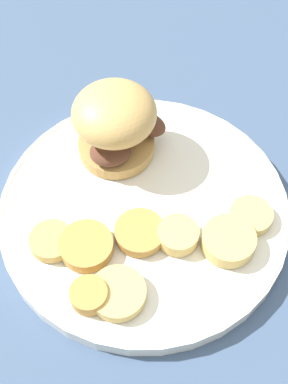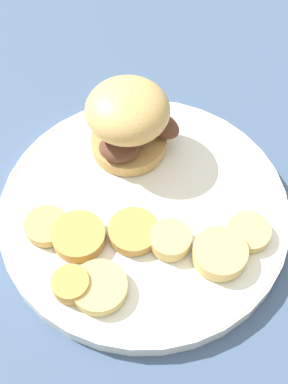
{
  "view_description": "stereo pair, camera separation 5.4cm",
  "coord_description": "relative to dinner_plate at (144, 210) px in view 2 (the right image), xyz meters",
  "views": [
    {
      "loc": [
        0.03,
        0.3,
        0.5
      ],
      "look_at": [
        0.0,
        0.0,
        0.05
      ],
      "focal_mm": 50.0,
      "sensor_mm": 36.0,
      "label": 1
    },
    {
      "loc": [
        -0.02,
        0.3,
        0.5
      ],
      "look_at": [
        0.0,
        0.0,
        0.05
      ],
      "focal_mm": 50.0,
      "sensor_mm": 36.0,
      "label": 2
    }
  ],
  "objects": [
    {
      "name": "ground_plane",
      "position": [
        0.0,
        0.0,
        -0.01
      ],
      "size": [
        4.0,
        4.0,
        0.0
      ],
      "primitive_type": "plane",
      "color": "#3D5170"
    },
    {
      "name": "dinner_plate",
      "position": [
        0.0,
        0.0,
        0.0
      ],
      "size": [
        0.31,
        0.31,
        0.02
      ],
      "color": "white",
      "rests_on": "ground_plane"
    },
    {
      "name": "sandwich",
      "position": [
        0.02,
        -0.08,
        0.05
      ],
      "size": [
        0.11,
        0.09,
        0.09
      ],
      "color": "tan",
      "rests_on": "dinner_plate"
    },
    {
      "name": "potato_round_0",
      "position": [
        0.06,
        0.1,
        0.02
      ],
      "size": [
        0.04,
        0.04,
        0.02
      ],
      "primitive_type": "cylinder",
      "color": "#BC8942",
      "rests_on": "dinner_plate"
    },
    {
      "name": "potato_round_1",
      "position": [
        0.01,
        0.04,
        0.02
      ],
      "size": [
        0.05,
        0.05,
        0.01
      ],
      "primitive_type": "cylinder",
      "color": "#BC8942",
      "rests_on": "dinner_plate"
    },
    {
      "name": "potato_round_2",
      "position": [
        -0.08,
        0.06,
        0.02
      ],
      "size": [
        0.05,
        0.05,
        0.02
      ],
      "primitive_type": "cylinder",
      "color": "#DBB766",
      "rests_on": "dinner_plate"
    },
    {
      "name": "potato_round_3",
      "position": [
        0.1,
        0.04,
        0.02
      ],
      "size": [
        0.04,
        0.04,
        0.01
      ],
      "primitive_type": "cylinder",
      "color": "tan",
      "rests_on": "dinner_plate"
    },
    {
      "name": "potato_round_4",
      "position": [
        0.03,
        0.1,
        0.02
      ],
      "size": [
        0.05,
        0.05,
        0.01
      ],
      "primitive_type": "cylinder",
      "color": "#DBB766",
      "rests_on": "dinner_plate"
    },
    {
      "name": "potato_round_5",
      "position": [
        -0.03,
        0.04,
        0.02
      ],
      "size": [
        0.04,
        0.04,
        0.02
      ],
      "primitive_type": "cylinder",
      "color": "#DBB766",
      "rests_on": "dinner_plate"
    },
    {
      "name": "potato_round_6",
      "position": [
        -0.11,
        0.03,
        0.01
      ],
      "size": [
        0.04,
        0.04,
        0.01
      ],
      "primitive_type": "cylinder",
      "color": "#DBB766",
      "rests_on": "dinner_plate"
    },
    {
      "name": "potato_round_7",
      "position": [
        0.06,
        0.05,
        0.02
      ],
      "size": [
        0.05,
        0.05,
        0.01
      ],
      "primitive_type": "cylinder",
      "color": "#BC8942",
      "rests_on": "dinner_plate"
    }
  ]
}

